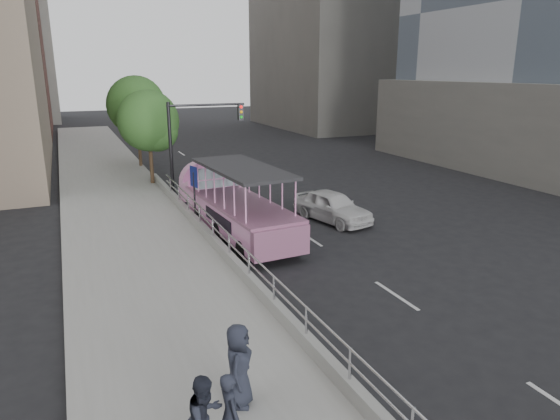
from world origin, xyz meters
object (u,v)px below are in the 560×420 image
object	(u,v)px
pedestrian_far	(239,366)
parking_sign	(194,190)
pedestrian_mid	(206,420)
duck_boat	(232,206)
street_tree_near	(150,123)
traffic_signal	(192,134)
pedestrian_near	(230,414)
car	(332,206)
street_tree_far	(138,108)

from	to	relation	value
pedestrian_far	parking_sign	xyz separation A→B (m)	(2.31, 12.65, 0.57)
pedestrian_mid	duck_boat	bearing A→B (deg)	34.27
street_tree_near	duck_boat	bearing A→B (deg)	-80.40
duck_boat	traffic_signal	bearing A→B (deg)	90.43
pedestrian_mid	traffic_signal	bearing A→B (deg)	40.66
pedestrian_near	street_tree_near	distance (m)	22.83
car	traffic_signal	bearing A→B (deg)	112.08
street_tree_near	street_tree_far	xyz separation A→B (m)	(0.20, 6.00, 0.49)
traffic_signal	street_tree_far	bearing A→B (deg)	98.43
pedestrian_near	pedestrian_far	distance (m)	1.33
pedestrian_near	pedestrian_mid	world-z (taller)	pedestrian_mid
pedestrian_near	pedestrian_far	bearing A→B (deg)	-28.36
duck_boat	car	size ratio (longest dim) A/B	2.22
duck_boat	pedestrian_far	world-z (taller)	duck_boat
duck_boat	street_tree_near	distance (m)	10.22
duck_boat	street_tree_far	size ratio (longest dim) A/B	1.44
pedestrian_mid	street_tree_far	distance (m)	28.88
pedestrian_far	street_tree_near	world-z (taller)	street_tree_near
traffic_signal	pedestrian_near	bearing A→B (deg)	-102.29
car	pedestrian_near	distance (m)	15.26
car	pedestrian_mid	bearing A→B (deg)	-140.34
street_tree_far	pedestrian_far	bearing A→B (deg)	-94.61
car	pedestrian_mid	xyz separation A→B (m)	(-9.36, -12.37, 0.40)
street_tree_far	car	bearing A→B (deg)	-69.11
parking_sign	street_tree_far	bearing A→B (deg)	90.41
car	pedestrian_far	distance (m)	13.96
pedestrian_near	car	bearing A→B (deg)	-39.11
pedestrian_far	traffic_signal	size ratio (longest dim) A/B	0.33
pedestrian_near	parking_sign	world-z (taller)	parking_sign
street_tree_near	street_tree_far	world-z (taller)	street_tree_far
traffic_signal	street_tree_near	distance (m)	3.80
car	street_tree_near	xyz separation A→B (m)	(-6.36, 10.15, 3.11)
parking_sign	street_tree_near	xyz separation A→B (m)	(-0.30, 8.68, 2.08)
car	pedestrian_near	xyz separation A→B (m)	(-8.93, -12.37, 0.37)
car	pedestrian_far	size ratio (longest dim) A/B	2.41
traffic_signal	street_tree_near	bearing A→B (deg)	114.98
pedestrian_mid	parking_sign	size ratio (longest dim) A/B	0.59
duck_boat	parking_sign	xyz separation A→B (m)	(-1.34, 1.04, 0.61)
pedestrian_mid	street_tree_near	xyz separation A→B (m)	(2.99, 22.53, 2.71)
duck_boat	parking_sign	size ratio (longest dim) A/B	3.35
pedestrian_far	pedestrian_mid	bearing A→B (deg)	169.85
pedestrian_far	parking_sign	world-z (taller)	parking_sign
pedestrian_near	parking_sign	distance (m)	14.16
parking_sign	street_tree_far	size ratio (longest dim) A/B	0.43
traffic_signal	street_tree_near	size ratio (longest dim) A/B	0.91
pedestrian_far	car	bearing A→B (deg)	-7.60
car	traffic_signal	distance (m)	8.70
duck_boat	pedestrian_mid	xyz separation A→B (m)	(-4.64, -12.81, -0.02)
traffic_signal	street_tree_far	distance (m)	9.57
duck_boat	traffic_signal	distance (m)	6.72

